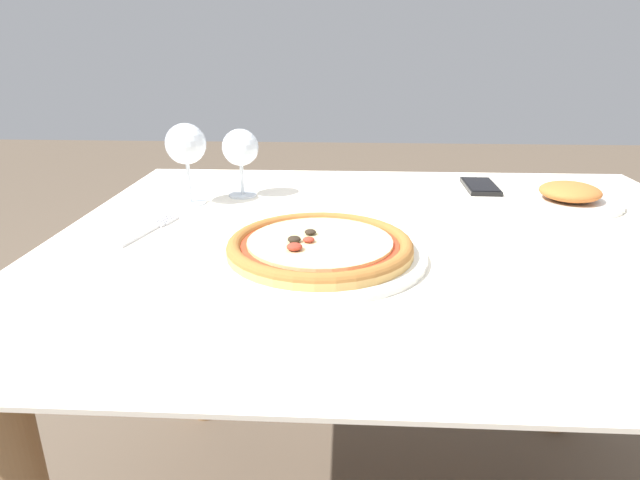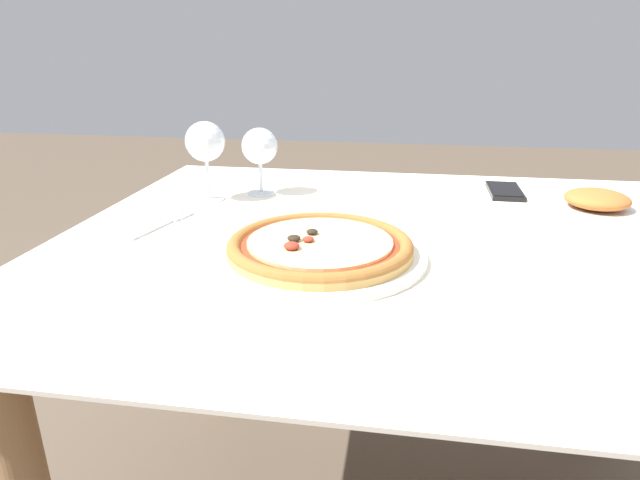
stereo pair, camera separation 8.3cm
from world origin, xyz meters
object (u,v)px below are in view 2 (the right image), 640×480
at_px(dining_table, 406,283).
at_px(cell_phone, 505,191).
at_px(pizza_plate, 320,248).
at_px(side_plate, 596,204).
at_px(fork, 163,224).
at_px(wine_glass_far_right, 205,143).
at_px(wine_glass_far_left, 260,148).

relative_size(dining_table, cell_phone, 8.44).
xyz_separation_m(pizza_plate, side_plate, (0.51, 0.32, 0.00)).
relative_size(fork, wine_glass_far_right, 1.00).
distance_m(wine_glass_far_left, cell_phone, 0.56).
height_order(wine_glass_far_right, cell_phone, wine_glass_far_right).
relative_size(dining_table, wine_glass_far_right, 7.28).
bearing_deg(fork, cell_phone, 26.73).
relative_size(fork, wine_glass_far_left, 1.14).
xyz_separation_m(wine_glass_far_right, side_plate, (0.80, 0.03, -0.10)).
relative_size(pizza_plate, wine_glass_far_right, 2.00).
bearing_deg(wine_glass_far_right, side_plate, 2.38).
bearing_deg(dining_table, side_plate, 29.68).
height_order(fork, wine_glass_far_left, wine_glass_far_left).
bearing_deg(wine_glass_far_right, dining_table, -22.46).
distance_m(fork, cell_phone, 0.75).
bearing_deg(pizza_plate, wine_glass_far_left, 118.18).
distance_m(dining_table, wine_glass_far_left, 0.45).
height_order(fork, wine_glass_far_right, wine_glass_far_right).
bearing_deg(cell_phone, side_plate, -39.00).
height_order(dining_table, fork, fork).
relative_size(pizza_plate, wine_glass_far_left, 2.27).
bearing_deg(wine_glass_far_right, cell_phone, 13.86).
height_order(wine_glass_far_left, wine_glass_far_right, wine_glass_far_right).
height_order(wine_glass_far_left, cell_phone, wine_glass_far_left).
height_order(wine_glass_far_left, side_plate, wine_glass_far_left).
xyz_separation_m(fork, wine_glass_far_left, (0.12, 0.24, 0.10)).
relative_size(dining_table, wine_glass_far_left, 8.28).
bearing_deg(cell_phone, wine_glass_far_left, -170.26).
distance_m(fork, wine_glass_far_right, 0.22).
relative_size(fork, side_plate, 0.79).
bearing_deg(side_plate, wine_glass_far_right, -177.62).
height_order(pizza_plate, side_plate, side_plate).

